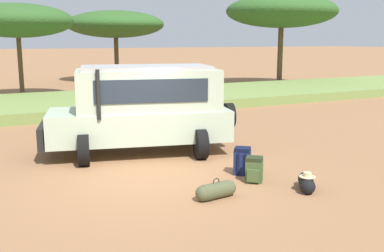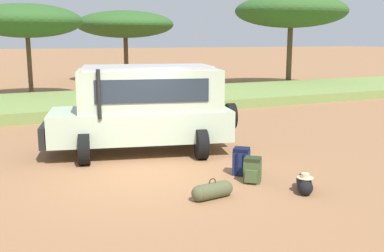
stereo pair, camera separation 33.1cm
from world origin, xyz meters
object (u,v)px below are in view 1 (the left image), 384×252
acacia_tree_centre_back (17,21)px  acacia_tree_far_right (282,12)px  safari_vehicle (143,107)px  duffel_bag_low_black_case (307,182)px  backpack_cluster_center (254,170)px  acacia_tree_right_mid (115,24)px  backpack_beside_front_wheel (242,161)px  duffel_bag_soft_canvas (216,190)px

acacia_tree_centre_back → acacia_tree_far_right: bearing=-2.0°
safari_vehicle → duffel_bag_low_black_case: 5.07m
acacia_tree_far_right → acacia_tree_centre_back: bearing=178.0°
backpack_cluster_center → acacia_tree_right_mid: acacia_tree_right_mid is taller
safari_vehicle → acacia_tree_centre_back: (-1.71, 14.02, 2.81)m
acacia_tree_right_mid → acacia_tree_far_right: acacia_tree_far_right is taller
backpack_beside_front_wheel → acacia_tree_right_mid: 25.82m
duffel_bag_low_black_case → acacia_tree_right_mid: 27.28m
duffel_bag_low_black_case → acacia_tree_far_right: bearing=54.2°
duffel_bag_soft_canvas → duffel_bag_low_black_case: bearing=-11.9°
backpack_beside_front_wheel → backpack_cluster_center: (-0.08, -0.62, -0.04)m
duffel_bag_low_black_case → acacia_tree_right_mid: size_ratio=0.10×
duffel_bag_low_black_case → acacia_tree_right_mid: acacia_tree_right_mid is taller
duffel_bag_low_black_case → safari_vehicle: bearing=113.4°
acacia_tree_right_mid → acacia_tree_centre_back: bearing=-133.8°
safari_vehicle → backpack_beside_front_wheel: (1.37, -2.96, -0.98)m
backpack_cluster_center → duffel_bag_low_black_case: 1.18m
backpack_beside_front_wheel → acacia_tree_centre_back: bearing=100.3°
duffel_bag_soft_canvas → acacia_tree_right_mid: 27.24m
safari_vehicle → duffel_bag_soft_canvas: 4.27m
backpack_beside_front_wheel → duffel_bag_low_black_case: size_ratio=0.86×
duffel_bag_low_black_case → acacia_tree_far_right: acacia_tree_far_right is taller
acacia_tree_right_mid → acacia_tree_far_right: bearing=-44.4°
acacia_tree_centre_back → acacia_tree_far_right: size_ratio=0.77×
backpack_beside_front_wheel → acacia_tree_far_right: bearing=50.4°
safari_vehicle → acacia_tree_right_mid: acacia_tree_right_mid is taller
safari_vehicle → acacia_tree_centre_back: acacia_tree_centre_back is taller
safari_vehicle → backpack_beside_front_wheel: safari_vehicle is taller
backpack_beside_front_wheel → acacia_tree_far_right: 21.79m
duffel_bag_soft_canvas → acacia_tree_far_right: size_ratio=0.12×
safari_vehicle → backpack_beside_front_wheel: size_ratio=8.44×
duffel_bag_soft_canvas → acacia_tree_far_right: acacia_tree_far_right is taller
acacia_tree_centre_back → acacia_tree_right_mid: 11.23m
backpack_cluster_center → duffel_bag_soft_canvas: (-1.29, -0.55, -0.12)m
backpack_cluster_center → acacia_tree_right_mid: bearing=79.4°
duffel_bag_low_black_case → acacia_tree_centre_back: (-3.67, 18.55, 3.95)m
duffel_bag_low_black_case → backpack_cluster_center: bearing=125.1°
backpack_beside_front_wheel → acacia_tree_right_mid: (4.71, 25.07, 3.96)m
safari_vehicle → acacia_tree_far_right: (14.94, 13.43, 3.69)m
backpack_beside_front_wheel → acacia_tree_right_mid: size_ratio=0.09×
acacia_tree_centre_back → acacia_tree_right_mid: acacia_tree_right_mid is taller
duffel_bag_low_black_case → acacia_tree_centre_back: 19.32m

